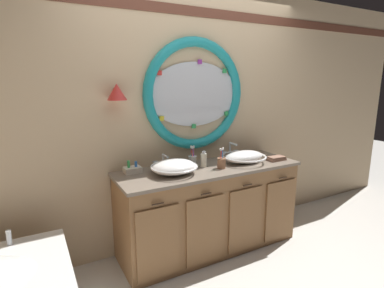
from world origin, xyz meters
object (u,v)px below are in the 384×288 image
object	(u,v)px
sink_basin_right	(244,157)
folded_hand_towel	(276,158)
sink_basin_left	(174,167)
soap_dispenser	(204,160)
toothbrush_holder_left	(192,159)
toiletry_basket	(132,169)
toothbrush_holder_right	(222,162)

from	to	relation	value
sink_basin_right	folded_hand_towel	distance (m)	0.37
sink_basin_left	soap_dispenser	distance (m)	0.34
toothbrush_holder_left	folded_hand_towel	xyz separation A→B (m)	(0.85, -0.29, -0.03)
soap_dispenser	toiletry_basket	xyz separation A→B (m)	(-0.66, 0.16, -0.04)
toothbrush_holder_right	soap_dispenser	world-z (taller)	toothbrush_holder_right
sink_basin_left	folded_hand_towel	xyz separation A→B (m)	(1.14, -0.10, -0.04)
toothbrush_holder_right	soap_dispenser	distance (m)	0.17
toothbrush_holder_right	folded_hand_towel	world-z (taller)	toothbrush_holder_right
toothbrush_holder_left	toiletry_basket	size ratio (longest dim) A/B	1.27
folded_hand_towel	soap_dispenser	bearing A→B (deg)	169.12
toothbrush_holder_right	toiletry_basket	xyz separation A→B (m)	(-0.79, 0.27, -0.03)
toiletry_basket	soap_dispenser	bearing A→B (deg)	-13.56
sink_basin_left	toothbrush_holder_left	bearing A→B (deg)	32.57
sink_basin_right	folded_hand_towel	size ratio (longest dim) A/B	2.35
toothbrush_holder_right	folded_hand_towel	distance (m)	0.67
sink_basin_left	toiletry_basket	xyz separation A→B (m)	(-0.32, 0.21, -0.03)
toiletry_basket	sink_basin_right	bearing A→B (deg)	-10.63
toothbrush_holder_left	toothbrush_holder_right	bearing A→B (deg)	-53.88
sink_basin_right	soap_dispenser	world-z (taller)	soap_dispenser
sink_basin_left	toiletry_basket	world-z (taller)	sink_basin_left
folded_hand_towel	toothbrush_holder_right	bearing A→B (deg)	176.43
folded_hand_towel	sink_basin_left	bearing A→B (deg)	174.77
toothbrush_holder_right	toiletry_basket	world-z (taller)	toothbrush_holder_right
sink_basin_left	sink_basin_right	size ratio (longest dim) A/B	0.94
sink_basin_right	toiletry_basket	bearing A→B (deg)	169.37
sink_basin_left	soap_dispenser	world-z (taller)	soap_dispenser
sink_basin_right	toothbrush_holder_right	size ratio (longest dim) A/B	2.28
toothbrush_holder_left	toiletry_basket	bearing A→B (deg)	177.87
sink_basin_right	toiletry_basket	size ratio (longest dim) A/B	3.01
sink_basin_left	toothbrush_holder_left	world-z (taller)	toothbrush_holder_left
soap_dispenser	sink_basin_left	bearing A→B (deg)	-171.73
sink_basin_right	toiletry_basket	xyz separation A→B (m)	(-1.11, 0.21, -0.03)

